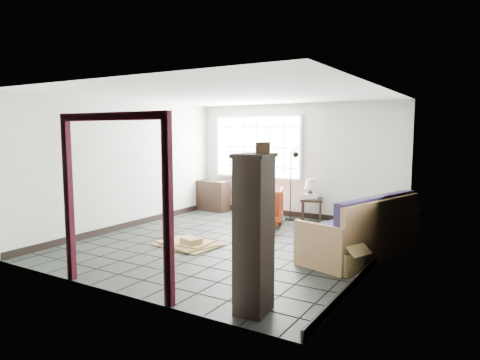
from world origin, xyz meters
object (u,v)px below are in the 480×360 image
Objects in this scene: futon_sofa at (364,234)px; tall_shelf at (254,233)px; side_table at (312,203)px; armchair at (263,203)px.

tall_shelf reaches higher than futon_sofa.
futon_sofa is 3.92× the size of side_table.
futon_sofa is at bearing -50.37° from side_table.
side_table is at bearing 97.89° from tall_shelf.
armchair is 4.64m from tall_shelf.
futon_sofa reaches higher than armchair.
armchair is 0.48× the size of tall_shelf.
side_table is 0.35× the size of tall_shelf.
futon_sofa is at bearing 73.86° from tall_shelf.
futon_sofa is 2.82× the size of armchair.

